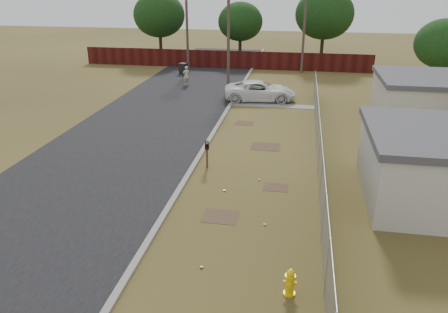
% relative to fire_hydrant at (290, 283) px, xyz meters
% --- Properties ---
extents(ground, '(120.00, 120.00, 0.00)m').
position_rel_fire_hydrant_xyz_m(ground, '(-2.06, 9.14, -0.42)').
color(ground, brown).
rests_on(ground, ground).
extents(street, '(15.10, 60.00, 0.12)m').
position_rel_fire_hydrant_xyz_m(street, '(-8.82, 17.19, -0.41)').
color(street, black).
rests_on(street, ground).
extents(chainlink_fence, '(0.10, 27.06, 2.02)m').
position_rel_fire_hydrant_xyz_m(chainlink_fence, '(1.06, 10.16, 0.37)').
color(chainlink_fence, gray).
rests_on(chainlink_fence, ground).
extents(privacy_fence, '(30.00, 0.12, 1.80)m').
position_rel_fire_hydrant_xyz_m(privacy_fence, '(-8.06, 34.14, 0.48)').
color(privacy_fence, '#43130E').
rests_on(privacy_fence, ground).
extents(utility_poles, '(12.60, 8.24, 9.00)m').
position_rel_fire_hydrant_xyz_m(utility_poles, '(-5.73, 29.80, 4.27)').
color(utility_poles, brown).
rests_on(utility_poles, ground).
extents(horizon_trees, '(33.32, 31.94, 7.78)m').
position_rel_fire_hydrant_xyz_m(horizon_trees, '(-1.22, 32.69, 4.21)').
color(horizon_trees, '#372518').
rests_on(horizon_trees, ground).
extents(fire_hydrant, '(0.41, 0.40, 0.91)m').
position_rel_fire_hydrant_xyz_m(fire_hydrant, '(0.00, 0.00, 0.00)').
color(fire_hydrant, yellow).
rests_on(fire_hydrant, ground).
extents(mailbox, '(0.31, 0.60, 1.36)m').
position_rel_fire_hydrant_xyz_m(mailbox, '(-4.38, 8.74, 0.65)').
color(mailbox, brown).
rests_on(mailbox, ground).
extents(pickup_truck, '(5.66, 3.19, 1.49)m').
position_rel_fire_hydrant_xyz_m(pickup_truck, '(-3.07, 21.98, 0.32)').
color(pickup_truck, white).
rests_on(pickup_truck, ground).
extents(pedestrian, '(0.72, 0.60, 1.67)m').
position_rel_fire_hydrant_xyz_m(pedestrian, '(-9.90, 25.96, 0.41)').
color(pedestrian, '#C2B38E').
rests_on(pedestrian, ground).
extents(trash_bin, '(0.86, 0.92, 1.04)m').
position_rel_fire_hydrant_xyz_m(trash_bin, '(-11.45, 30.63, 0.11)').
color(trash_bin, black).
rests_on(trash_bin, ground).
extents(scattered_litter, '(2.12, 7.04, 0.07)m').
position_rel_fire_hydrant_xyz_m(scattered_litter, '(-2.17, 4.65, -0.38)').
color(scattered_litter, silver).
rests_on(scattered_litter, ground).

